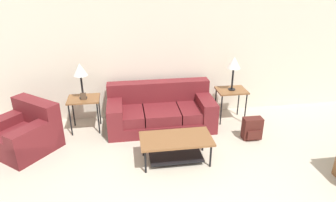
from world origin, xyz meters
The scene contains 10 objects.
wall_back centered at (0.00, 3.82, 1.30)m, with size 8.90×0.06×2.60m.
couch centered at (-0.07, 3.25, 0.29)m, with size 2.01×0.95×0.82m.
armchair centered at (-2.45, 2.77, 0.29)m, with size 1.31×1.30×0.80m.
coffee_table centered at (0.01, 2.01, 0.31)m, with size 1.13×0.59×0.42m.
side_table_left centered at (-1.50, 3.30, 0.58)m, with size 0.58×0.46×0.66m.
side_table_right centered at (1.36, 3.30, 0.58)m, with size 0.58×0.46×0.66m.
table_lamp_left centered at (-1.50, 3.30, 1.19)m, with size 0.25×0.25×0.66m.
table_lamp_right centered at (1.36, 3.30, 1.19)m, with size 0.25×0.25×0.66m.
backpack centered at (1.50, 2.50, 0.20)m, with size 0.34×0.26×0.41m.
picture_frame centered at (-1.49, 3.23, 0.72)m, with size 0.10×0.04×0.13m.
Camera 1 is at (-0.72, -1.96, 2.82)m, focal length 32.00 mm.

